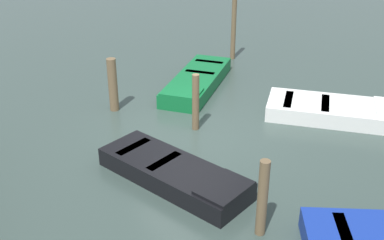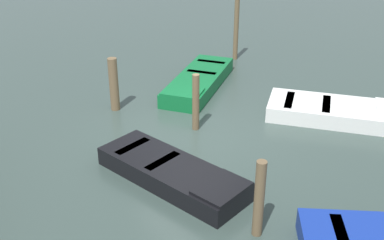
{
  "view_description": "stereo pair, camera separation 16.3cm",
  "coord_description": "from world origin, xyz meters",
  "views": [
    {
      "loc": [
        -8.77,
        5.55,
        5.55
      ],
      "look_at": [
        0.0,
        0.0,
        0.35
      ],
      "focal_mm": 44.93,
      "sensor_mm": 36.0,
      "label": 1
    },
    {
      "loc": [
        -8.86,
        5.41,
        5.55
      ],
      "look_at": [
        0.0,
        0.0,
        0.35
      ],
      "focal_mm": 44.93,
      "sensor_mm": 36.0,
      "label": 2
    }
  ],
  "objects": [
    {
      "name": "mooring_piling_mid_left",
      "position": [
        0.13,
        -0.19,
        0.72
      ],
      "size": [
        0.17,
        0.17,
        1.44
      ],
      "primitive_type": "cylinder",
      "color": "brown",
      "rests_on": "ground_plane"
    },
    {
      "name": "rowboat_black",
      "position": [
        -1.62,
        1.45,
        0.22
      ],
      "size": [
        3.51,
        2.06,
        0.46
      ],
      "rotation": [
        0.0,
        0.0,
        3.44
      ],
      "color": "black",
      "rests_on": "ground_plane"
    },
    {
      "name": "mooring_piling_near_right",
      "position": [
        2.23,
        1.05,
        0.72
      ],
      "size": [
        0.24,
        0.24,
        1.45
      ],
      "primitive_type": "cylinder",
      "color": "brown",
      "rests_on": "ground_plane"
    },
    {
      "name": "mooring_piling_mid_right",
      "position": [
        3.87,
        -4.11,
        1.04
      ],
      "size": [
        0.16,
        0.16,
        2.08
      ],
      "primitive_type": "cylinder",
      "color": "brown",
      "rests_on": "ground_plane"
    },
    {
      "name": "mooring_piling_near_left",
      "position": [
        -3.79,
        0.99,
        0.74
      ],
      "size": [
        0.18,
        0.18,
        1.48
      ],
      "primitive_type": "cylinder",
      "color": "brown",
      "rests_on": "ground_plane"
    },
    {
      "name": "rowboat_green",
      "position": [
        2.32,
        -1.64,
        0.22
      ],
      "size": [
        3.16,
        3.49,
        0.46
      ],
      "rotation": [
        0.0,
        0.0,
        2.26
      ],
      "color": "#0F602D",
      "rests_on": "ground_plane"
    },
    {
      "name": "ground_plane",
      "position": [
        0.0,
        0.0,
        0.0
      ],
      "size": [
        80.0,
        80.0,
        0.0
      ],
      "primitive_type": "plane",
      "color": "#33423D"
    },
    {
      "name": "rowboat_white",
      "position": [
        -1.3,
        -3.59,
        0.22
      ],
      "size": [
        3.47,
        3.37,
        0.46
      ],
      "rotation": [
        0.0,
        0.0,
        3.89
      ],
      "color": "silver",
      "rests_on": "ground_plane"
    }
  ]
}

